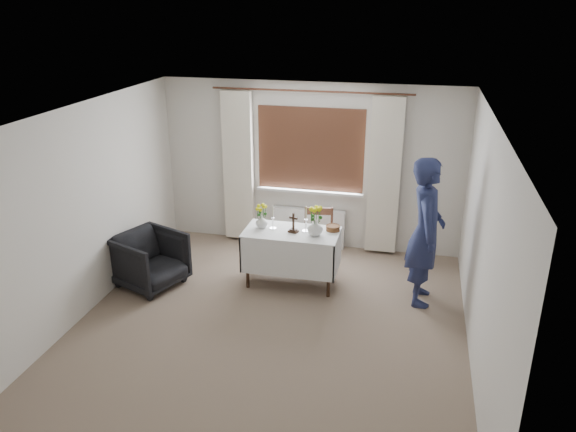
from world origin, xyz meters
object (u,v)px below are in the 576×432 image
(wooden_chair, at_px, (318,243))
(flower_vase_left, at_px, (262,221))
(altar_table, at_px, (292,258))
(armchair, at_px, (150,260))
(flower_vase_right, at_px, (315,227))
(wooden_cross, at_px, (293,223))
(person, at_px, (426,232))

(wooden_chair, distance_m, flower_vase_left, 0.87)
(altar_table, relative_size, armchair, 1.54)
(flower_vase_left, relative_size, flower_vase_right, 0.81)
(armchair, distance_m, wooden_cross, 1.97)
(person, xyz_separation_m, wooden_cross, (-1.66, 0.03, -0.04))
(wooden_chair, relative_size, flower_vase_left, 5.37)
(altar_table, bearing_deg, flower_vase_right, -8.75)
(armchair, bearing_deg, wooden_chair, -46.12)
(armchair, bearing_deg, flower_vase_right, -57.35)
(altar_table, bearing_deg, armchair, -165.72)
(flower_vase_right, bearing_deg, person, 0.12)
(wooden_chair, xyz_separation_m, person, (1.40, -0.44, 0.48))
(wooden_chair, bearing_deg, person, -26.24)
(altar_table, xyz_separation_m, flower_vase_right, (0.32, -0.05, 0.49))
(armchair, distance_m, flower_vase_right, 2.23)
(person, bearing_deg, wooden_chair, 70.18)
(person, bearing_deg, flower_vase_left, 85.13)
(armchair, height_order, person, person)
(wooden_chair, xyz_separation_m, armchair, (-2.10, -0.86, -0.09))
(wooden_chair, distance_m, person, 1.55)
(wooden_chair, xyz_separation_m, wooden_cross, (-0.26, -0.41, 0.44))
(altar_table, height_order, flower_vase_left, flower_vase_left)
(wooden_cross, bearing_deg, armchair, -150.73)
(wooden_cross, bearing_deg, person, 14.84)
(person, xyz_separation_m, flower_vase_left, (-2.10, 0.09, -0.09))
(wooden_chair, relative_size, armchair, 1.14)
(person, relative_size, wooden_cross, 7.05)
(wooden_chair, bearing_deg, flower_vase_right, -94.47)
(wooden_cross, distance_m, flower_vase_right, 0.29)
(flower_vase_left, bearing_deg, altar_table, -6.09)
(wooden_chair, relative_size, wooden_cross, 3.44)
(wooden_cross, bearing_deg, wooden_chair, 73.96)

